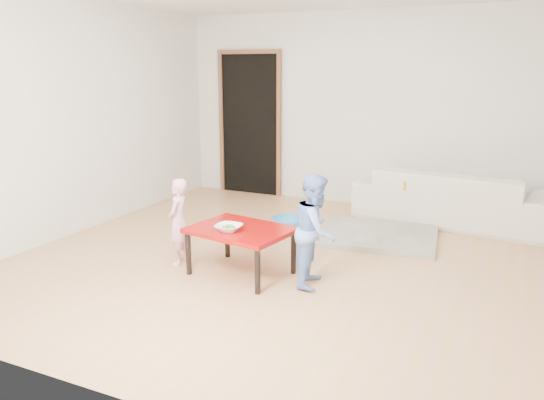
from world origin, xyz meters
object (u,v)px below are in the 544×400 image
Objects in this scene: child_pink at (178,222)px; child_blue at (316,230)px; sofa at (451,197)px; bowl at (229,228)px; red_table at (241,251)px; basin at (289,223)px.

child_pink is 1.38m from child_blue.
bowl is at bearing 67.38° from sofa.
bowl is at bearing 64.12° from child_pink.
red_table is 3.76× the size of bowl.
child_blue reaches higher than child_pink.
red_table is at bearing -83.82° from basin.
child_blue is at bearing 14.52° from bowl.
bowl is (-0.05, -0.13, 0.25)m from red_table.
child_pink is (-2.21, -2.57, 0.09)m from sofa.
child_blue reaches higher than bowl.
bowl is (-1.58, -2.69, 0.14)m from sofa.
sofa is 2.29× the size of child_blue.
child_blue is (-0.83, -2.49, 0.16)m from sofa.
child_pink reaches higher than basin.
sofa is at bearing 59.16° from red_table.
sofa is 2.99m from red_table.
sofa is 9.56× the size of bowl.
child_blue reaches higher than sofa.
child_pink is 0.85× the size of child_blue.
basin is (-0.11, 1.62, -0.41)m from bowl.
bowl is 1.68m from basin.
basin is at bearing 93.84° from bowl.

